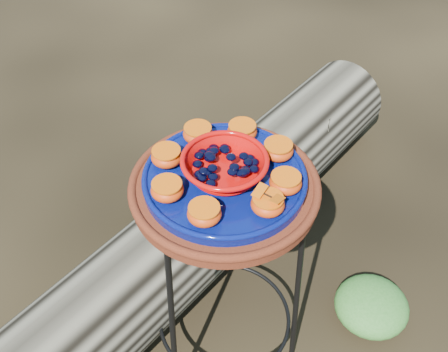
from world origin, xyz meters
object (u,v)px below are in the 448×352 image
object	(u,v)px
red_bowl	(225,167)
driftwood_log	(223,207)
terracotta_saucer	(225,189)
cobalt_plate	(225,180)
plant_stand	(225,279)

from	to	relation	value
red_bowl	driftwood_log	size ratio (longest dim) A/B	0.11
red_bowl	terracotta_saucer	bearing A→B (deg)	0.00
cobalt_plate	driftwood_log	world-z (taller)	cobalt_plate
cobalt_plate	red_bowl	distance (m)	0.04
plant_stand	driftwood_log	size ratio (longest dim) A/B	0.39
cobalt_plate	terracotta_saucer	bearing A→B (deg)	0.00
driftwood_log	terracotta_saucer	bearing A→B (deg)	-107.76
plant_stand	cobalt_plate	xyz separation A→B (m)	(0.00, 0.00, 0.40)
driftwood_log	cobalt_plate	bearing A→B (deg)	-107.76
terracotta_saucer	driftwood_log	size ratio (longest dim) A/B	0.25
cobalt_plate	driftwood_log	size ratio (longest dim) A/B	0.22
cobalt_plate	driftwood_log	xyz separation A→B (m)	(0.14, 0.43, -0.58)
red_bowl	cobalt_plate	bearing A→B (deg)	0.00
terracotta_saucer	driftwood_log	world-z (taller)	terracotta_saucer
plant_stand	red_bowl	bearing A→B (deg)	0.00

